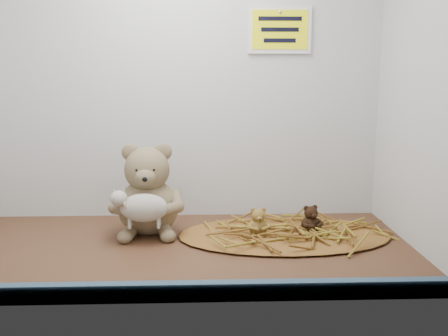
{
  "coord_description": "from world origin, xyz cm",
  "views": [
    {
      "loc": [
        8.61,
        -117.89,
        42.48
      ],
      "look_at": [
        13.08,
        3.99,
        19.46
      ],
      "focal_mm": 40.0,
      "sensor_mm": 36.0,
      "label": 1
    }
  ],
  "objects_px": {
    "main_teddy": "(148,189)",
    "toy_lamb": "(144,208)",
    "mini_teddy_brown": "(311,218)",
    "mini_teddy_tan": "(258,220)"
  },
  "relations": [
    {
      "from": "main_teddy",
      "to": "mini_teddy_brown",
      "type": "relative_size",
      "value": 3.31
    },
    {
      "from": "main_teddy",
      "to": "toy_lamb",
      "type": "xyz_separation_m",
      "value": [
        0.0,
        -0.09,
        -0.03
      ]
    },
    {
      "from": "toy_lamb",
      "to": "mini_teddy_tan",
      "type": "relative_size",
      "value": 2.14
    },
    {
      "from": "mini_teddy_brown",
      "to": "toy_lamb",
      "type": "bearing_deg",
      "value": 167.5
    },
    {
      "from": "mini_teddy_brown",
      "to": "mini_teddy_tan",
      "type": "bearing_deg",
      "value": 169.0
    },
    {
      "from": "main_teddy",
      "to": "toy_lamb",
      "type": "relative_size",
      "value": 1.55
    },
    {
      "from": "toy_lamb",
      "to": "mini_teddy_brown",
      "type": "relative_size",
      "value": 2.13
    },
    {
      "from": "main_teddy",
      "to": "mini_teddy_brown",
      "type": "xyz_separation_m",
      "value": [
        0.44,
        -0.04,
        -0.07
      ]
    },
    {
      "from": "main_teddy",
      "to": "mini_teddy_tan",
      "type": "height_order",
      "value": "main_teddy"
    },
    {
      "from": "toy_lamb",
      "to": "mini_teddy_brown",
      "type": "xyz_separation_m",
      "value": [
        0.44,
        0.05,
        -0.04
      ]
    }
  ]
}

